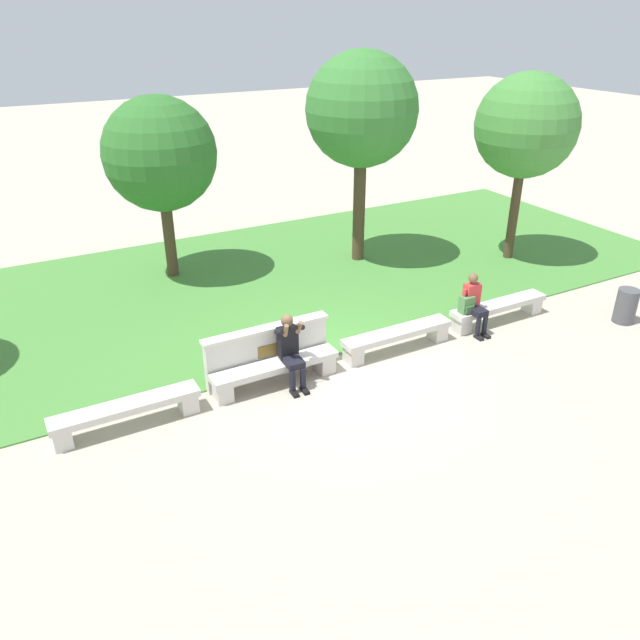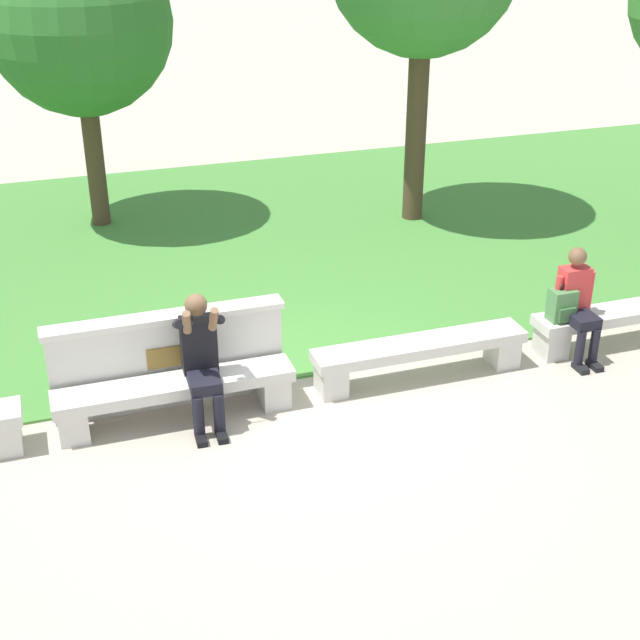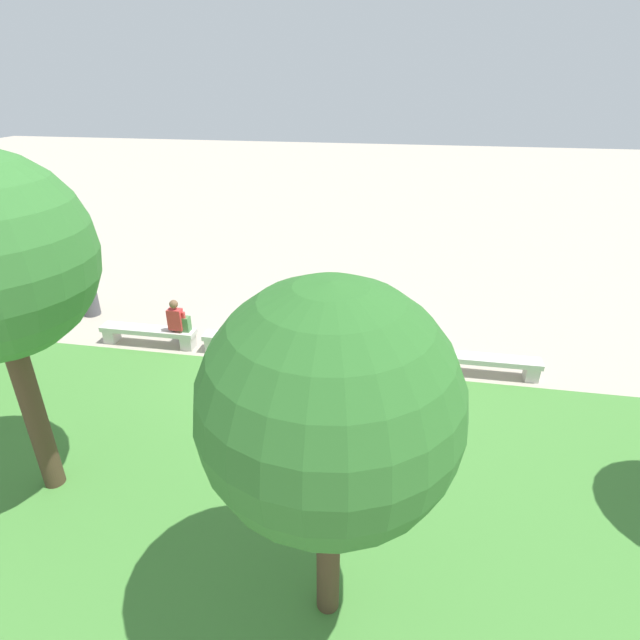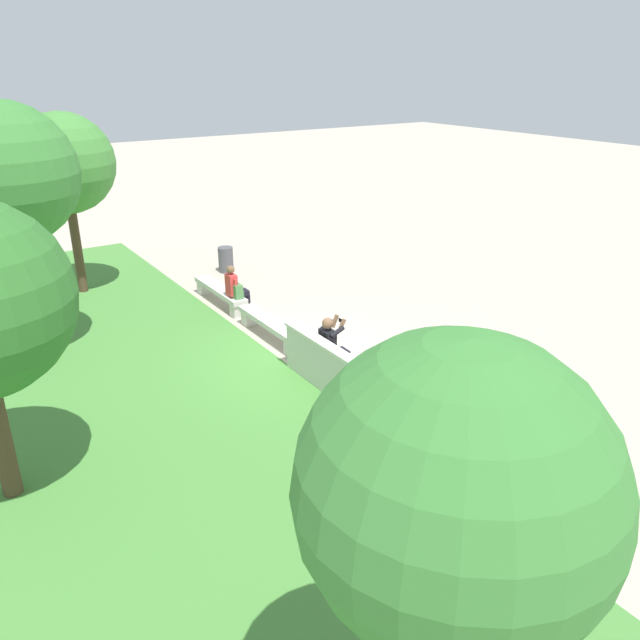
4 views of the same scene
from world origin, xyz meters
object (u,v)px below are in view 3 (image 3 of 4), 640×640
person_distant (178,321)px  tree_far_back (330,408)px  bench_main (484,362)px  bench_mid (253,342)px  bench_far (149,333)px  person_photographer (354,333)px  bench_near (364,352)px  trash_bin (90,302)px  backpack (184,324)px

person_distant → tree_far_back: bearing=127.7°
bench_main → bench_mid: size_ratio=1.00×
bench_far → person_photographer: 4.99m
bench_near → trash_bin: trash_bin is taller
backpack → tree_far_back: size_ratio=0.10×
tree_far_back → person_distant: bearing=-52.3°
person_distant → trash_bin: (3.15, -1.24, -0.30)m
person_distant → tree_far_back: size_ratio=0.29×
bench_mid → bench_far: 2.62m
bench_mid → backpack: (1.67, -0.03, 0.32)m
bench_far → person_photographer: bearing=-179.1°
bench_far → trash_bin: bearing=-28.8°
bench_far → tree_far_back: size_ratio=0.54×
bench_near → bench_far: (5.24, 0.00, 0.00)m
bench_far → person_photographer: size_ratio=1.79×
person_photographer → person_distant: person_photographer is taller
bench_far → person_distant: size_ratio=1.87×
person_photographer → bench_mid: bearing=1.9°
bench_mid → backpack: backpack is taller
bench_near → bench_mid: size_ratio=1.00×
bench_far → person_distant: 0.86m
backpack → trash_bin: backpack is taller
bench_main → person_distant: size_ratio=1.87×
trash_bin → backpack: bearing=159.1°
person_photographer → person_distant: 4.19m
person_distant → bench_mid: bearing=177.9°
bench_main → tree_far_back: bearing=66.8°
bench_main → bench_mid: 5.24m
bench_far → bench_mid: bearing=180.0°
bench_far → person_distant: (-0.78, -0.07, 0.36)m
bench_near → backpack: size_ratio=5.51×
backpack → trash_bin: size_ratio=0.57×
person_photographer → person_distant: bearing=0.2°
tree_far_back → person_photographer: bearing=-86.3°
bench_near → bench_far: 5.24m
bench_near → person_distant: person_distant is taller
bench_near → person_photographer: size_ratio=1.79×
bench_main → backpack: (6.91, -0.03, 0.32)m
bench_main → bench_near: (2.62, 0.00, 0.00)m
person_distant → tree_far_back: 7.83m
bench_main → bench_far: same height
bench_near → person_photographer: person_photographer is taller
bench_main → person_photographer: size_ratio=1.79×
tree_far_back → trash_bin: bearing=-42.8°
bench_main → bench_mid: bearing=0.0°
bench_near → person_distant: (4.46, -0.07, 0.36)m
trash_bin → bench_far: bearing=151.2°
bench_mid → bench_far: (2.62, 0.00, 0.00)m
bench_near → backpack: 4.31m
trash_bin → bench_main: bearing=172.7°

